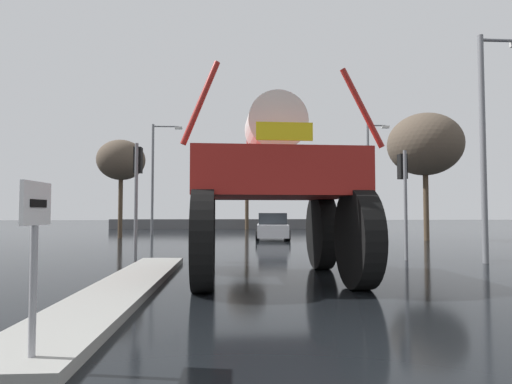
% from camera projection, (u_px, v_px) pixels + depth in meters
% --- Properties ---
extents(ground_plane, '(120.00, 120.00, 0.00)m').
position_uv_depth(ground_plane, '(257.00, 242.00, 22.12)').
color(ground_plane, black).
extents(median_island, '(1.23, 9.49, 0.15)m').
position_uv_depth(median_island, '(124.00, 287.00, 8.44)').
color(median_island, gray).
rests_on(median_island, ground).
extents(lane_arrow_sign, '(0.07, 0.60, 1.74)m').
position_uv_depth(lane_arrow_sign, '(35.00, 235.00, 4.24)').
color(lane_arrow_sign, '#99999E').
rests_on(lane_arrow_sign, median_island).
extents(oversize_sprayer, '(4.16, 5.32, 4.61)m').
position_uv_depth(oversize_sprayer, '(272.00, 188.00, 10.13)').
color(oversize_sprayer, black).
rests_on(oversize_sprayer, ground).
extents(sedan_ahead, '(2.11, 4.21, 1.52)m').
position_uv_depth(sedan_ahead, '(272.00, 227.00, 24.27)').
color(sedan_ahead, silver).
rests_on(sedan_ahead, ground).
extents(traffic_signal_near_left, '(0.24, 0.54, 3.78)m').
position_uv_depth(traffic_signal_near_left, '(137.00, 175.00, 13.63)').
color(traffic_signal_near_left, slate).
rests_on(traffic_signal_near_left, ground).
extents(traffic_signal_near_right, '(0.24, 0.54, 3.63)m').
position_uv_depth(traffic_signal_near_right, '(403.00, 180.00, 14.12)').
color(traffic_signal_near_right, slate).
rests_on(traffic_signal_near_right, ground).
extents(traffic_signal_far_left, '(0.24, 0.55, 3.76)m').
position_uv_depth(traffic_signal_far_left, '(327.00, 196.00, 30.64)').
color(traffic_signal_far_left, slate).
rests_on(traffic_signal_far_left, ground).
extents(streetlight_near_right, '(1.62, 0.24, 7.16)m').
position_uv_depth(streetlight_near_right, '(486.00, 135.00, 13.18)').
color(streetlight_near_right, slate).
rests_on(streetlight_near_right, ground).
extents(streetlight_far_left, '(2.14, 0.24, 7.80)m').
position_uv_depth(streetlight_far_left, '(155.00, 172.00, 29.76)').
color(streetlight_far_left, slate).
rests_on(streetlight_far_left, ground).
extents(streetlight_far_right, '(1.58, 0.24, 7.60)m').
position_uv_depth(streetlight_far_right, '(370.00, 173.00, 28.47)').
color(streetlight_far_right, slate).
rests_on(streetlight_far_right, ground).
extents(bare_tree_left, '(2.87, 2.87, 5.95)m').
position_uv_depth(bare_tree_left, '(121.00, 161.00, 25.54)').
color(bare_tree_left, '#473828').
rests_on(bare_tree_left, ground).
extents(bare_tree_right, '(4.09, 4.09, 7.10)m').
position_uv_depth(bare_tree_right, '(425.00, 145.00, 23.61)').
color(bare_tree_right, '#473828').
rests_on(bare_tree_right, ground).
extents(bare_tree_far_center, '(3.52, 3.52, 7.68)m').
position_uv_depth(bare_tree_far_center, '(247.00, 162.00, 38.30)').
color(bare_tree_far_center, '#473828').
rests_on(bare_tree_far_center, ground).
extents(roadside_barrier, '(25.21, 0.24, 0.90)m').
position_uv_depth(roadside_barrier, '(246.00, 224.00, 39.37)').
color(roadside_barrier, '#59595B').
rests_on(roadside_barrier, ground).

